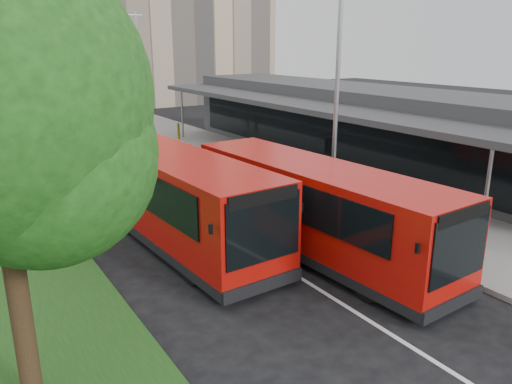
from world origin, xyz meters
TOP-DOWN VIEW (x-y plane):
  - ground at (0.00, 0.00)m, footprint 120.00×120.00m
  - pavement at (6.00, 20.00)m, footprint 5.00×80.00m
  - lane_centre_line at (0.00, 15.00)m, footprint 0.12×70.00m
  - kerb_dashes at (3.30, 19.00)m, footprint 0.12×56.00m
  - office_block at (14.00, 42.00)m, footprint 22.00×12.00m
  - station_building at (10.86, 8.00)m, footprint 7.70×26.00m
  - lamp_post_near at (4.12, 2.00)m, footprint 1.44×0.28m
  - lamp_post_far at (4.12, 22.00)m, footprint 1.44×0.28m
  - bus_main at (1.44, -0.36)m, footprint 3.00×9.77m
  - bus_second at (-1.75, 2.97)m, footprint 3.09×10.25m
  - litter_bin at (5.98, 10.06)m, footprint 0.50×0.50m
  - bollard at (5.43, 18.65)m, footprint 0.17×0.17m
  - car_near at (1.78, 38.20)m, footprint 2.61×3.82m
  - car_far at (-1.32, 44.56)m, footprint 2.06×3.54m

SIDE VIEW (x-z plane):
  - ground at x=0.00m, z-range 0.00..0.00m
  - kerb_dashes at x=3.30m, z-range 0.00..0.01m
  - lane_centre_line at x=0.00m, z-range 0.00..0.01m
  - pavement at x=6.00m, z-range 0.00..0.15m
  - car_far at x=-1.32m, z-range 0.00..1.10m
  - litter_bin at x=5.98m, z-range 0.15..1.04m
  - car_near at x=1.78m, z-range 0.00..1.21m
  - bollard at x=5.43m, z-range 0.15..1.19m
  - bus_main at x=1.44m, z-range 0.04..2.76m
  - bus_second at x=-1.75m, z-range 0.04..2.90m
  - station_building at x=10.86m, z-range 0.04..4.04m
  - lamp_post_near at x=4.12m, z-range 0.72..8.72m
  - lamp_post_far at x=4.12m, z-range 0.72..8.72m
  - office_block at x=14.00m, z-range 0.00..18.00m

